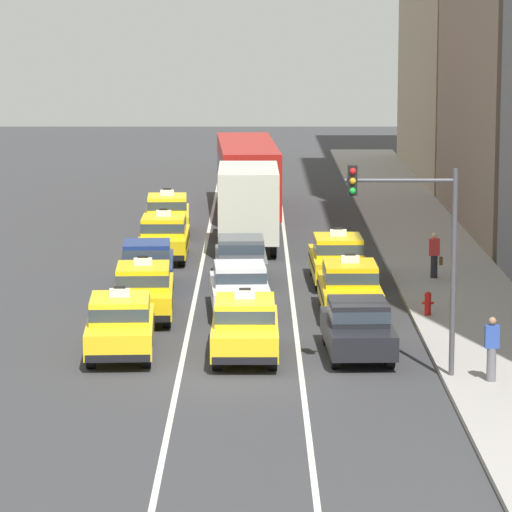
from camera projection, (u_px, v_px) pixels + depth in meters
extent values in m
plane|color=#353538|center=(235.00, 373.00, 40.95)|extent=(160.00, 160.00, 0.00)
cube|color=silver|center=(199.00, 251.00, 60.68)|extent=(0.14, 80.00, 0.01)
cube|color=silver|center=(281.00, 251.00, 60.69)|extent=(0.14, 80.00, 0.01)
cube|color=#9E9993|center=(440.00, 271.00, 55.76)|extent=(4.00, 90.00, 0.15)
cylinder|color=black|center=(92.00, 332.00, 44.42)|extent=(0.27, 0.65, 0.64)
cylinder|color=black|center=(143.00, 332.00, 44.50)|extent=(0.27, 0.65, 0.64)
cylinder|color=black|center=(86.00, 357.00, 41.40)|extent=(0.27, 0.65, 0.64)
cylinder|color=black|center=(141.00, 356.00, 41.48)|extent=(0.27, 0.65, 0.64)
cube|color=yellow|center=(115.00, 331.00, 42.89)|extent=(2.03, 4.59, 0.70)
cube|color=black|center=(115.00, 330.00, 42.88)|extent=(2.03, 4.23, 0.10)
cube|color=yellow|center=(115.00, 309.00, 42.63)|extent=(1.71, 2.18, 0.64)
cube|color=#2D3842|center=(115.00, 309.00, 42.63)|extent=(1.73, 2.20, 0.35)
cube|color=white|center=(115.00, 293.00, 42.56)|extent=(0.57, 0.15, 0.24)
cube|color=black|center=(115.00, 287.00, 42.54)|extent=(0.33, 0.13, 0.06)
cube|color=black|center=(118.00, 324.00, 45.11)|extent=(1.71, 0.23, 0.20)
cube|color=black|center=(113.00, 358.00, 40.76)|extent=(1.71, 0.23, 0.20)
cylinder|color=black|center=(117.00, 298.00, 49.46)|extent=(0.27, 0.65, 0.64)
cylinder|color=black|center=(163.00, 298.00, 49.53)|extent=(0.27, 0.65, 0.64)
cylinder|color=black|center=(112.00, 318.00, 46.45)|extent=(0.27, 0.65, 0.64)
cylinder|color=black|center=(162.00, 317.00, 46.51)|extent=(0.27, 0.65, 0.64)
cube|color=yellow|center=(138.00, 296.00, 47.93)|extent=(1.99, 4.57, 0.70)
cube|color=black|center=(138.00, 295.00, 47.92)|extent=(1.99, 4.21, 0.10)
cube|color=yellow|center=(138.00, 276.00, 47.67)|extent=(1.69, 2.17, 0.64)
cube|color=#2D3842|center=(138.00, 276.00, 47.67)|extent=(1.71, 2.19, 0.35)
cube|color=white|center=(138.00, 262.00, 47.60)|extent=(0.56, 0.14, 0.24)
cube|color=black|center=(138.00, 257.00, 47.58)|extent=(0.32, 0.12, 0.06)
cube|color=black|center=(141.00, 291.00, 50.15)|extent=(1.71, 0.21, 0.20)
cube|color=black|center=(136.00, 319.00, 45.79)|extent=(1.71, 0.21, 0.20)
cylinder|color=black|center=(122.00, 271.00, 54.40)|extent=(0.27, 0.65, 0.64)
cylinder|color=black|center=(164.00, 271.00, 54.47)|extent=(0.27, 0.65, 0.64)
cylinder|color=black|center=(119.00, 286.00, 51.61)|extent=(0.27, 0.65, 0.64)
cylinder|color=black|center=(163.00, 285.00, 51.67)|extent=(0.27, 0.65, 0.64)
cube|color=navy|center=(142.00, 269.00, 52.98)|extent=(1.95, 4.37, 0.66)
cube|color=navy|center=(142.00, 251.00, 52.78)|extent=(1.64, 1.97, 0.60)
cube|color=#2D3842|center=(142.00, 251.00, 52.78)|extent=(1.66, 1.99, 0.33)
cylinder|color=black|center=(142.00, 245.00, 60.22)|extent=(0.24, 0.64, 0.64)
cylinder|color=black|center=(180.00, 245.00, 60.23)|extent=(0.24, 0.64, 0.64)
cylinder|color=black|center=(137.00, 258.00, 57.20)|extent=(0.24, 0.64, 0.64)
cylinder|color=black|center=(177.00, 258.00, 57.21)|extent=(0.24, 0.64, 0.64)
cube|color=yellow|center=(159.00, 242.00, 58.66)|extent=(1.83, 4.51, 0.70)
cube|color=black|center=(159.00, 241.00, 58.65)|extent=(1.85, 4.15, 0.10)
cube|color=yellow|center=(159.00, 225.00, 58.40)|extent=(1.61, 2.11, 0.64)
cube|color=#2D3842|center=(159.00, 225.00, 58.40)|extent=(1.63, 2.13, 0.35)
cube|color=white|center=(158.00, 213.00, 58.33)|extent=(0.56, 0.12, 0.24)
cube|color=black|center=(158.00, 209.00, 58.30)|extent=(0.32, 0.11, 0.06)
cube|color=black|center=(162.00, 240.00, 60.88)|extent=(1.71, 0.15, 0.20)
cube|color=black|center=(156.00, 258.00, 56.52)|extent=(1.71, 0.15, 0.20)
cylinder|color=black|center=(146.00, 222.00, 66.41)|extent=(0.27, 0.65, 0.64)
cylinder|color=black|center=(180.00, 222.00, 66.47)|extent=(0.27, 0.65, 0.64)
cylinder|color=black|center=(144.00, 232.00, 63.39)|extent=(0.27, 0.65, 0.64)
cylinder|color=black|center=(180.00, 232.00, 63.46)|extent=(0.27, 0.65, 0.64)
cube|color=yellow|center=(162.00, 219.00, 64.87)|extent=(1.99, 4.57, 0.70)
cube|color=black|center=(162.00, 217.00, 64.87)|extent=(2.00, 4.22, 0.10)
cube|color=yellow|center=(162.00, 203.00, 64.62)|extent=(1.69, 2.17, 0.64)
cube|color=#2D3842|center=(162.00, 203.00, 64.62)|extent=(1.71, 2.19, 0.35)
cube|color=white|center=(162.00, 193.00, 64.55)|extent=(0.56, 0.14, 0.24)
cube|color=black|center=(162.00, 189.00, 64.52)|extent=(0.32, 0.12, 0.06)
cube|color=black|center=(163.00, 217.00, 67.09)|extent=(1.71, 0.21, 0.20)
cube|color=black|center=(162.00, 232.00, 62.74)|extent=(1.71, 0.21, 0.20)
cylinder|color=black|center=(214.00, 334.00, 44.22)|extent=(0.24, 0.64, 0.64)
cylinder|color=black|center=(266.00, 334.00, 44.23)|extent=(0.24, 0.64, 0.64)
cylinder|color=black|center=(212.00, 358.00, 41.20)|extent=(0.24, 0.64, 0.64)
cylinder|color=black|center=(268.00, 358.00, 41.21)|extent=(0.24, 0.64, 0.64)
cube|color=yellow|center=(240.00, 333.00, 42.65)|extent=(1.81, 4.51, 0.70)
cube|color=black|center=(240.00, 331.00, 42.65)|extent=(1.83, 4.15, 0.10)
cube|color=yellow|center=(240.00, 310.00, 42.40)|extent=(1.61, 2.10, 0.64)
cube|color=#2D3842|center=(240.00, 310.00, 42.40)|extent=(1.63, 2.12, 0.35)
cube|color=white|center=(240.00, 294.00, 42.33)|extent=(0.56, 0.12, 0.24)
cube|color=black|center=(240.00, 289.00, 42.30)|extent=(0.32, 0.11, 0.06)
cube|color=black|center=(240.00, 325.00, 44.88)|extent=(1.71, 0.15, 0.20)
cube|color=black|center=(240.00, 361.00, 40.52)|extent=(1.71, 0.15, 0.20)
cylinder|color=black|center=(210.00, 295.00, 50.01)|extent=(0.27, 0.65, 0.64)
cylinder|color=black|center=(255.00, 294.00, 50.10)|extent=(0.27, 0.65, 0.64)
cylinder|color=black|center=(213.00, 313.00, 47.22)|extent=(0.27, 0.65, 0.64)
cylinder|color=black|center=(260.00, 312.00, 47.30)|extent=(0.27, 0.65, 0.64)
cube|color=silver|center=(235.00, 293.00, 48.60)|extent=(1.99, 4.39, 0.66)
cube|color=silver|center=(235.00, 274.00, 48.40)|extent=(1.66, 1.98, 0.60)
cube|color=#2D3842|center=(235.00, 274.00, 48.40)|extent=(1.68, 2.00, 0.33)
cylinder|color=black|center=(215.00, 266.00, 55.50)|extent=(0.26, 0.65, 0.64)
cylinder|color=black|center=(255.00, 265.00, 55.54)|extent=(0.26, 0.65, 0.64)
cylinder|color=black|center=(215.00, 280.00, 52.70)|extent=(0.26, 0.65, 0.64)
cylinder|color=black|center=(258.00, 280.00, 52.75)|extent=(0.26, 0.65, 0.64)
cube|color=#4C5156|center=(236.00, 263.00, 54.07)|extent=(1.88, 4.35, 0.66)
cube|color=#4C5156|center=(236.00, 246.00, 53.87)|extent=(1.61, 1.94, 0.60)
cube|color=#2D3842|center=(236.00, 246.00, 53.87)|extent=(1.63, 1.96, 0.33)
cylinder|color=black|center=(220.00, 234.00, 62.95)|extent=(0.25, 0.64, 0.64)
cylinder|color=black|center=(267.00, 234.00, 62.98)|extent=(0.25, 0.64, 0.64)
cylinder|color=black|center=(219.00, 249.00, 59.11)|extent=(0.25, 0.64, 0.64)
cylinder|color=black|center=(268.00, 249.00, 59.13)|extent=(0.25, 0.64, 0.64)
cube|color=black|center=(243.00, 205.00, 63.76)|extent=(2.12, 2.22, 2.10)
cube|color=#2D3842|center=(243.00, 195.00, 64.77)|extent=(1.93, 0.08, 0.76)
cube|color=beige|center=(243.00, 202.00, 60.45)|extent=(2.34, 5.22, 2.70)
cylinder|color=black|center=(218.00, 197.00, 74.91)|extent=(0.27, 0.65, 0.64)
cylinder|color=black|center=(260.00, 196.00, 75.01)|extent=(0.27, 0.65, 0.64)
cylinder|color=black|center=(223.00, 216.00, 68.29)|extent=(0.27, 0.65, 0.64)
cylinder|color=black|center=(268.00, 215.00, 68.39)|extent=(0.27, 0.65, 0.64)
cube|color=#B21E19|center=(242.00, 174.00, 71.41)|extent=(3.03, 11.31, 2.90)
cube|color=#2D3842|center=(242.00, 169.00, 71.37)|extent=(3.03, 10.86, 0.84)
cube|color=black|center=(237.00, 138.00, 76.69)|extent=(2.13, 0.18, 0.36)
cylinder|color=black|center=(322.00, 334.00, 44.19)|extent=(0.26, 0.65, 0.64)
cylinder|color=black|center=(373.00, 334.00, 44.24)|extent=(0.26, 0.65, 0.64)
cylinder|color=black|center=(331.00, 357.00, 41.39)|extent=(0.26, 0.65, 0.64)
cylinder|color=black|center=(385.00, 356.00, 41.44)|extent=(0.26, 0.65, 0.64)
cube|color=black|center=(353.00, 333.00, 42.76)|extent=(1.90, 4.36, 0.66)
cube|color=black|center=(353.00, 311.00, 42.56)|extent=(1.62, 1.95, 0.60)
cube|color=#2D3842|center=(353.00, 311.00, 42.56)|extent=(1.64, 1.97, 0.33)
cylinder|color=black|center=(318.00, 295.00, 49.94)|extent=(0.25, 0.64, 0.64)
cylinder|color=black|center=(364.00, 295.00, 49.96)|extent=(0.25, 0.64, 0.64)
cylinder|color=black|center=(323.00, 314.00, 46.92)|extent=(0.25, 0.64, 0.64)
cylinder|color=black|center=(372.00, 314.00, 46.94)|extent=(0.25, 0.64, 0.64)
cube|color=yellow|center=(345.00, 294.00, 48.38)|extent=(1.84, 4.51, 0.70)
cube|color=black|center=(345.00, 292.00, 48.38)|extent=(1.85, 4.15, 0.10)
cube|color=yellow|center=(345.00, 273.00, 48.13)|extent=(1.62, 2.11, 0.64)
cube|color=#2D3842|center=(345.00, 273.00, 48.13)|extent=(1.64, 2.13, 0.35)
cube|color=white|center=(345.00, 259.00, 48.05)|extent=(0.56, 0.12, 0.24)
cube|color=black|center=(345.00, 254.00, 48.03)|extent=(0.32, 0.11, 0.06)
cube|color=black|center=(340.00, 288.00, 50.60)|extent=(1.71, 0.15, 0.20)
cube|color=black|center=(349.00, 316.00, 46.24)|extent=(1.71, 0.15, 0.20)
cylinder|color=black|center=(309.00, 266.00, 55.36)|extent=(0.25, 0.64, 0.64)
cylinder|color=black|center=(350.00, 266.00, 55.39)|extent=(0.25, 0.64, 0.64)
cylinder|color=black|center=(314.00, 282.00, 52.34)|extent=(0.25, 0.64, 0.64)
cylinder|color=black|center=(358.00, 282.00, 52.37)|extent=(0.25, 0.64, 0.64)
cube|color=yellow|center=(333.00, 264.00, 53.81)|extent=(1.88, 4.53, 0.70)
cube|color=black|center=(333.00, 262.00, 53.80)|extent=(1.90, 4.17, 0.10)
cube|color=yellow|center=(333.00, 245.00, 53.55)|extent=(1.64, 2.13, 0.64)
cube|color=#2D3842|center=(333.00, 245.00, 53.55)|extent=(1.66, 2.15, 0.35)
cube|color=white|center=(333.00, 233.00, 53.48)|extent=(0.56, 0.13, 0.24)
cube|color=black|center=(333.00, 228.00, 53.46)|extent=(0.32, 0.12, 0.06)
cube|color=black|center=(328.00, 260.00, 56.03)|extent=(1.71, 0.17, 0.20)
cube|color=black|center=(337.00, 282.00, 51.67)|extent=(1.71, 0.17, 0.20)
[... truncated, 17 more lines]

